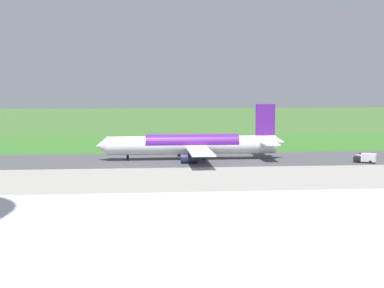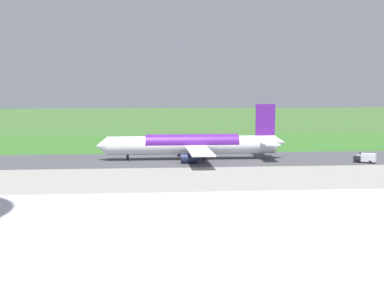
# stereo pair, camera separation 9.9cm
# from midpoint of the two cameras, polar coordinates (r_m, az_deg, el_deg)

# --- Properties ---
(ground_plane) EXTENTS (800.00, 800.00, 0.00)m
(ground_plane) POSITION_cam_midpoint_polar(r_m,az_deg,el_deg) (150.81, 5.50, -1.65)
(ground_plane) COLOR #3D662D
(runway_asphalt) EXTENTS (600.00, 30.11, 0.06)m
(runway_asphalt) POSITION_cam_midpoint_polar(r_m,az_deg,el_deg) (150.80, 5.50, -1.64)
(runway_asphalt) COLOR #47474C
(runway_asphalt) RESTS_ON ground
(apron_concrete) EXTENTS (440.00, 110.00, 0.05)m
(apron_concrete) POSITION_cam_midpoint_polar(r_m,az_deg,el_deg) (89.66, 13.09, -7.07)
(apron_concrete) COLOR gray
(apron_concrete) RESTS_ON ground
(grass_verge_foreground) EXTENTS (600.00, 80.00, 0.04)m
(grass_verge_foreground) POSITION_cam_midpoint_polar(r_m,az_deg,el_deg) (189.56, 3.30, -0.05)
(grass_verge_foreground) COLOR #346B27
(grass_verge_foreground) RESTS_ON ground
(airliner_main) EXTENTS (53.95, 44.00, 15.88)m
(airliner_main) POSITION_cam_midpoint_polar(r_m,az_deg,el_deg) (148.35, 0.17, -0.06)
(airliner_main) COLOR white
(airliner_main) RESTS_ON ground
(service_truck_baggage) EXTENTS (6.10, 5.01, 2.65)m
(service_truck_baggage) POSITION_cam_midpoint_polar(r_m,az_deg,el_deg) (149.65, 18.49, -1.45)
(service_truck_baggage) COLOR black
(service_truck_baggage) RESTS_ON ground
(service_car_followme) EXTENTS (4.52, 2.82, 1.62)m
(service_car_followme) POSITION_cam_midpoint_polar(r_m,az_deg,el_deg) (159.71, 18.27, -1.19)
(service_car_followme) COLOR silver
(service_car_followme) RESTS_ON ground
(no_stopping_sign) EXTENTS (0.60, 0.10, 2.36)m
(no_stopping_sign) POSITION_cam_midpoint_polar(r_m,az_deg,el_deg) (191.42, -4.27, 0.42)
(no_stopping_sign) COLOR slate
(no_stopping_sign) RESTS_ON ground
(traffic_cone_orange) EXTENTS (0.40, 0.40, 0.55)m
(traffic_cone_orange) POSITION_cam_midpoint_polar(r_m,az_deg,el_deg) (184.22, -5.83, -0.17)
(traffic_cone_orange) COLOR orange
(traffic_cone_orange) RESTS_ON ground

